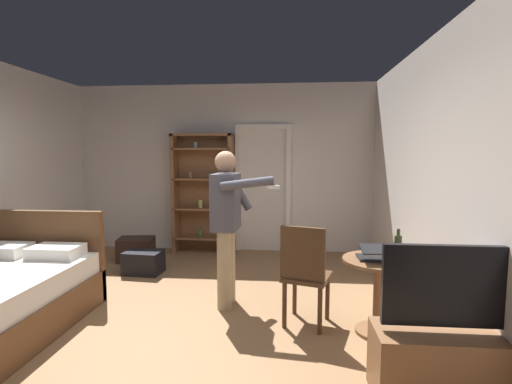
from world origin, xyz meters
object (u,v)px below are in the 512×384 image
(bookshelf, at_px, (203,189))
(wooden_chair, at_px, (305,271))
(suitcase_dark, at_px, (143,262))
(laptop, at_px, (377,255))
(person_blue_shirt, at_px, (227,218))
(side_table, at_px, (378,283))
(tv_flatscreen, at_px, (450,356))
(suitcase_small, at_px, (136,249))
(bottle_on_table, at_px, (398,248))

(bookshelf, relative_size, wooden_chair, 1.99)
(wooden_chair, xyz_separation_m, suitcase_dark, (-2.15, 1.42, -0.39))
(laptop, height_order, suitcase_dark, laptop)
(laptop, height_order, person_blue_shirt, person_blue_shirt)
(side_table, bearing_deg, suitcase_dark, 152.21)
(tv_flatscreen, relative_size, laptop, 3.21)
(side_table, distance_m, wooden_chair, 0.67)
(person_blue_shirt, bearing_deg, tv_flatscreen, -39.94)
(suitcase_small, bearing_deg, bottle_on_table, -42.95)
(suitcase_dark, bearing_deg, tv_flatscreen, -33.20)
(bottle_on_table, relative_size, person_blue_shirt, 0.18)
(person_blue_shirt, bearing_deg, bookshelf, 109.23)
(wooden_chair, xyz_separation_m, person_blue_shirt, (-0.82, 0.45, 0.43))
(side_table, xyz_separation_m, laptop, (-0.03, -0.04, 0.28))
(bookshelf, bearing_deg, person_blue_shirt, -70.77)
(wooden_chair, bearing_deg, side_table, -5.95)
(person_blue_shirt, bearing_deg, suitcase_dark, 144.17)
(bookshelf, relative_size, bottle_on_table, 6.59)
(tv_flatscreen, bearing_deg, bottle_on_table, 98.00)
(bookshelf, distance_m, side_table, 3.57)
(suitcase_dark, bearing_deg, bookshelf, 69.97)
(suitcase_dark, height_order, suitcase_small, suitcase_small)
(tv_flatscreen, distance_m, suitcase_small, 4.58)
(bookshelf, xyz_separation_m, bottle_on_table, (2.38, -2.79, -0.23))
(wooden_chair, xyz_separation_m, suitcase_small, (-2.51, 2.02, -0.37))
(tv_flatscreen, distance_m, suitcase_dark, 3.92)
(side_table, bearing_deg, tv_flatscreen, -74.47)
(bottle_on_table, xyz_separation_m, suitcase_small, (-3.31, 2.17, -0.65))
(wooden_chair, bearing_deg, suitcase_dark, 146.69)
(bookshelf, distance_m, suitcase_small, 1.43)
(side_table, height_order, suitcase_dark, side_table)
(person_blue_shirt, bearing_deg, side_table, -19.32)
(bookshelf, xyz_separation_m, wooden_chair, (1.58, -2.64, -0.52))
(bottle_on_table, relative_size, suitcase_dark, 0.60)
(tv_flatscreen, relative_size, wooden_chair, 1.08)
(side_table, xyz_separation_m, suitcase_small, (-3.17, 2.09, -0.30))
(laptop, bearing_deg, bookshelf, 128.80)
(bottle_on_table, relative_size, wooden_chair, 0.30)
(bottle_on_table, bearing_deg, suitcase_dark, 152.12)
(side_table, xyz_separation_m, suitcase_dark, (-2.82, 1.48, -0.32))
(person_blue_shirt, xyz_separation_m, suitcase_dark, (-1.34, 0.97, -0.82))
(side_table, bearing_deg, laptop, -124.13)
(bookshelf, distance_m, bottle_on_table, 3.68)
(tv_flatscreen, distance_m, wooden_chair, 1.39)
(bookshelf, xyz_separation_m, person_blue_shirt, (0.76, -2.19, -0.09))
(bookshelf, distance_m, person_blue_shirt, 2.32)
(wooden_chair, bearing_deg, laptop, -10.05)
(suitcase_small, bearing_deg, tv_flatscreen, -51.14)
(tv_flatscreen, relative_size, side_table, 1.53)
(person_blue_shirt, relative_size, suitcase_small, 3.19)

